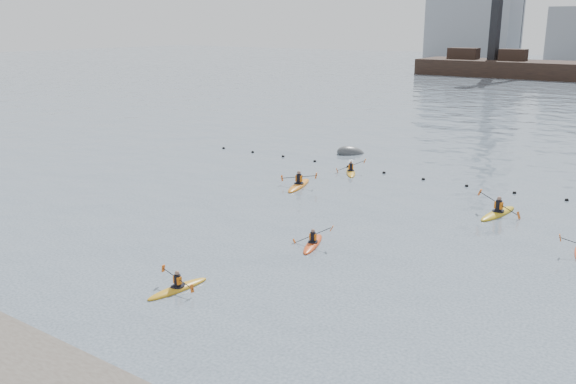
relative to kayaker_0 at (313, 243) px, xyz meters
The scene contains 8 objects.
ground 7.67m from the kayaker_0, 103.02° to the right, with size 400.00×400.00×0.00m, color #3A4954.
float_line 15.22m from the kayaker_0, 98.42° to the left, with size 33.24×0.73×0.24m.
kayaker_0 is the anchor object (origin of this frame).
kayaker_1 7.53m from the kayaker_0, 102.32° to the right, with size 1.94×2.92×0.92m.
kayaker_2 10.83m from the kayaker_0, 127.82° to the left, with size 2.40×3.71×1.17m.
kayaker_3 11.47m from the kayaker_0, 59.89° to the left, with size 2.53×3.75×1.38m.
kayaker_5 14.85m from the kayaker_0, 112.63° to the left, with size 2.10×2.88×1.14m.
mooring_buoy 21.43m from the kayaker_0, 114.75° to the left, with size 2.39×1.41×1.19m, color #393C3D.
Camera 1 is at (16.53, -15.50, 10.21)m, focal length 38.00 mm.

